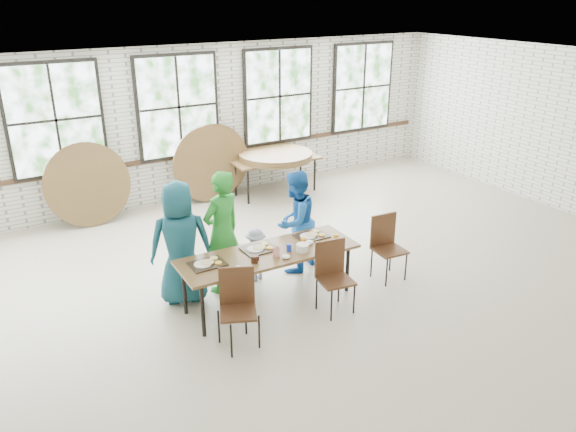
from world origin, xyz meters
The scene contains 13 objects.
room centered at (0.00, 4.44, 1.83)m, with size 12.00×12.00×12.00m.
dining_table centered at (-0.48, 0.10, 0.69)m, with size 2.42×0.87×0.74m.
chair_near_left centered at (-1.24, -0.51, 0.56)m, with size 0.55×0.54×0.95m.
chair_near_right centered at (0.16, -0.46, 0.56)m, with size 0.48×0.46×0.95m.
chair_spare centered at (1.34, -0.13, 0.56)m, with size 0.45×0.44×0.95m.
adult_teal centered at (-1.44, 0.75, 0.84)m, with size 0.83×0.54×1.69m, color #154753.
adult_green centered at (-0.84, 0.75, 0.87)m, with size 0.63×0.42×1.74m, color #228227.
toddler centered at (-0.33, 0.75, 0.40)m, with size 0.51×0.30×0.80m, color #13163D.
adult_blue centered at (0.33, 0.75, 0.77)m, with size 0.75×0.58×1.54m, color #1858AE.
storage_table centered at (1.78, 3.85, 0.69)m, with size 1.83×0.83×0.74m.
tabletop_clutter centered at (-0.39, 0.08, 0.77)m, with size 2.04×0.63×0.11m.
round_tops_stacked centered at (1.78, 3.85, 0.80)m, with size 1.50×1.50×0.13m.
round_tops_leaning centered at (-0.27, 4.20, 0.73)m, with size 3.97×0.41×1.50m.
Camera 1 is at (-3.68, -5.72, 3.95)m, focal length 35.00 mm.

